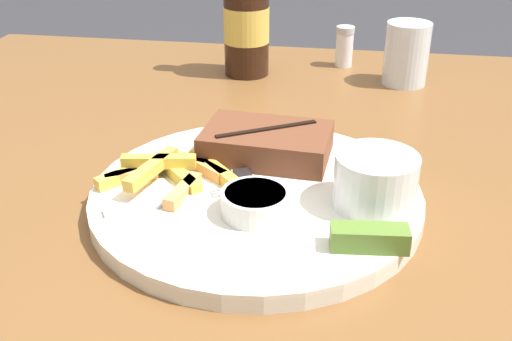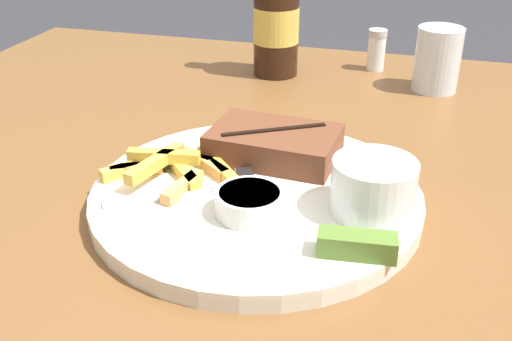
{
  "view_description": "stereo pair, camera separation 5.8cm",
  "coord_description": "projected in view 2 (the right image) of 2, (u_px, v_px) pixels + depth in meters",
  "views": [
    {
      "loc": [
        0.08,
        -0.5,
        1.07
      ],
      "look_at": [
        0.0,
        0.0,
        0.8
      ],
      "focal_mm": 42.0,
      "sensor_mm": 36.0,
      "label": 1
    },
    {
      "loc": [
        0.14,
        -0.49,
        1.07
      ],
      "look_at": [
        0.0,
        0.0,
        0.8
      ],
      "focal_mm": 42.0,
      "sensor_mm": 36.0,
      "label": 2
    }
  ],
  "objects": [
    {
      "name": "dining_table",
      "position": [
        256.0,
        272.0,
        0.64
      ],
      "size": [
        1.15,
        1.1,
        0.76
      ],
      "color": "brown",
      "rests_on": "ground_plane"
    },
    {
      "name": "dinner_plate",
      "position": [
        256.0,
        196.0,
        0.59
      ],
      "size": [
        0.32,
        0.32,
        0.02
      ],
      "color": "silver",
      "rests_on": "dining_table"
    },
    {
      "name": "steak_portion",
      "position": [
        271.0,
        143.0,
        0.64
      ],
      "size": [
        0.14,
        0.1,
        0.03
      ],
      "color": "brown",
      "rests_on": "dinner_plate"
    },
    {
      "name": "fries_pile",
      "position": [
        175.0,
        167.0,
        0.61
      ],
      "size": [
        0.14,
        0.11,
        0.02
      ],
      "color": "gold",
      "rests_on": "dinner_plate"
    },
    {
      "name": "coleslaw_cup",
      "position": [
        374.0,
        184.0,
        0.54
      ],
      "size": [
        0.08,
        0.08,
        0.05
      ],
      "color": "white",
      "rests_on": "dinner_plate"
    },
    {
      "name": "dipping_sauce_cup",
      "position": [
        249.0,
        201.0,
        0.54
      ],
      "size": [
        0.06,
        0.06,
        0.02
      ],
      "color": "silver",
      "rests_on": "dinner_plate"
    },
    {
      "name": "pickle_spear",
      "position": [
        357.0,
        245.0,
        0.49
      ],
      "size": [
        0.07,
        0.03,
        0.02
      ],
      "color": "#567A2D",
      "rests_on": "dinner_plate"
    },
    {
      "name": "fork_utensil",
      "position": [
        168.0,
        197.0,
        0.57
      ],
      "size": [
        0.12,
        0.07,
        0.0
      ],
      "rotation": [
        0.0,
        0.0,
        6.78
      ],
      "color": "#B7B7BC",
      "rests_on": "dinner_plate"
    },
    {
      "name": "knife_utensil",
      "position": [
        243.0,
        166.0,
        0.62
      ],
      "size": [
        0.08,
        0.16,
        0.01
      ],
      "rotation": [
        0.0,
        0.0,
        1.99
      ],
      "color": "#B7B7BC",
      "rests_on": "dinner_plate"
    },
    {
      "name": "beer_bottle",
      "position": [
        276.0,
        22.0,
        0.91
      ],
      "size": [
        0.07,
        0.07,
        0.23
      ],
      "color": "black",
      "rests_on": "dining_table"
    },
    {
      "name": "drinking_glass",
      "position": [
        437.0,
        59.0,
        0.86
      ],
      "size": [
        0.07,
        0.07,
        0.09
      ],
      "color": "silver",
      "rests_on": "dining_table"
    },
    {
      "name": "salt_shaker",
      "position": [
        376.0,
        50.0,
        0.95
      ],
      "size": [
        0.03,
        0.03,
        0.07
      ],
      "color": "white",
      "rests_on": "dining_table"
    }
  ]
}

